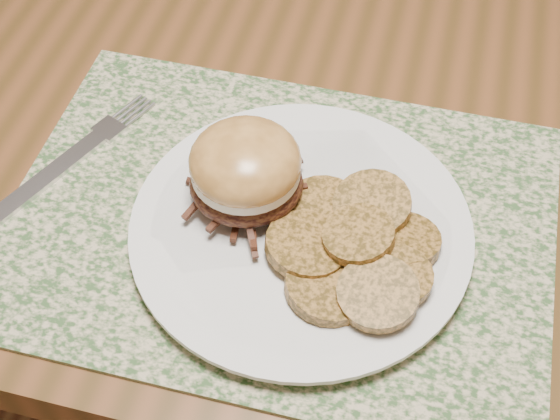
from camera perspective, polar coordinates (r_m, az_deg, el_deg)
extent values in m
plane|color=#562F1D|center=(1.44, -4.10, -9.96)|extent=(3.50, 3.50, 0.00)
cube|color=brown|center=(0.87, -6.86, 13.44)|extent=(1.50, 0.90, 0.04)
cube|color=#36562C|center=(0.65, -0.13, -0.84)|extent=(0.45, 0.33, 0.00)
cylinder|color=white|center=(0.63, 1.53, -1.49)|extent=(0.26, 0.26, 0.02)
ellipsoid|color=black|center=(0.63, -2.48, 1.99)|extent=(0.11, 0.11, 0.04)
cylinder|color=beige|center=(0.61, -2.54, 3.01)|extent=(0.11, 0.11, 0.01)
ellipsoid|color=#BB803D|center=(0.61, -2.57, 3.59)|extent=(0.11, 0.11, 0.05)
cylinder|color=olive|center=(0.63, 3.28, 0.05)|extent=(0.09, 0.09, 0.01)
cylinder|color=olive|center=(0.63, 6.74, 0.40)|extent=(0.07, 0.07, 0.03)
cylinder|color=olive|center=(0.62, 8.92, -2.21)|extent=(0.08, 0.08, 0.02)
cylinder|color=olive|center=(0.60, 1.94, -2.63)|extent=(0.07, 0.07, 0.02)
cylinder|color=olive|center=(0.60, 5.76, -1.84)|extent=(0.07, 0.07, 0.02)
cylinder|color=olive|center=(0.59, 8.64, -4.80)|extent=(0.06, 0.06, 0.01)
cylinder|color=olive|center=(0.59, 3.62, -5.57)|extent=(0.10, 0.10, 0.02)
cylinder|color=olive|center=(0.58, 7.17, -6.05)|extent=(0.07, 0.07, 0.02)
cube|color=silver|center=(0.70, -17.32, 1.76)|extent=(0.08, 0.14, 0.00)
cube|color=silver|center=(0.73, -12.39, 5.80)|extent=(0.03, 0.03, 0.00)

